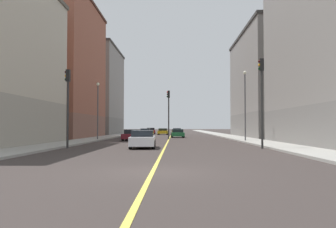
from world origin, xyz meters
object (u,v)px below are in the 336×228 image
(traffic_light_median_far, at_px, (169,108))
(street_lamp_left_near, at_px, (245,98))
(car_blue, at_px, (177,131))
(car_silver, at_px, (145,132))
(building_right_midblock, at_px, (56,70))
(traffic_light_right_near, at_px, (68,97))
(building_right_distant, at_px, (92,92))
(car_green, at_px, (177,133))
(traffic_light_left_near, at_px, (262,91))
(street_lamp_right_near, at_px, (98,104))
(car_white, at_px, (143,139))
(car_maroon, at_px, (132,135))
(building_left_mid, at_px, (276,85))
(car_red, at_px, (151,131))
(car_yellow, at_px, (163,132))

(traffic_light_median_far, height_order, street_lamp_left_near, street_lamp_left_near)
(car_blue, distance_m, car_silver, 14.29)
(building_right_midblock, bearing_deg, traffic_light_right_near, -69.06)
(building_right_distant, bearing_deg, car_green, -47.76)
(traffic_light_left_near, bearing_deg, street_lamp_right_near, 136.28)
(car_white, relative_size, car_silver, 1.01)
(building_right_midblock, relative_size, car_maroon, 4.87)
(building_left_mid, xyz_separation_m, car_green, (-15.04, -1.85, -7.35))
(traffic_light_left_near, bearing_deg, car_green, 103.28)
(car_blue, xyz_separation_m, car_maroon, (-5.41, -31.04, -0.00))
(building_right_midblock, distance_m, traffic_light_left_near, 33.47)
(building_left_mid, xyz_separation_m, building_right_distant, (-32.36, 17.22, 0.74))
(traffic_light_left_near, relative_size, car_red, 1.48)
(traffic_light_right_near, relative_size, car_maroon, 1.49)
(building_right_midblock, height_order, car_green, building_right_midblock)
(traffic_light_median_far, bearing_deg, street_lamp_right_near, -155.59)
(building_right_midblock, xyz_separation_m, car_blue, (17.34, 22.63, -9.07))
(building_right_distant, xyz_separation_m, traffic_light_right_near, (8.91, -44.92, -4.86))
(building_left_mid, relative_size, building_right_distant, 1.21)
(traffic_light_left_near, xyz_separation_m, car_silver, (-11.43, 32.67, -3.63))
(car_maroon, bearing_deg, car_white, -79.72)
(street_lamp_right_near, distance_m, car_blue, 32.70)
(traffic_light_median_far, bearing_deg, car_white, -95.10)
(street_lamp_left_near, xyz_separation_m, street_lamp_right_near, (-16.50, 3.37, -0.42))
(car_yellow, bearing_deg, car_green, -81.32)
(building_right_midblock, relative_size, traffic_light_median_far, 3.13)
(traffic_light_median_far, relative_size, car_blue, 1.46)
(car_red, bearing_deg, car_green, -77.00)
(traffic_light_median_far, relative_size, car_white, 1.37)
(building_right_midblock, height_order, car_red, building_right_midblock)
(car_green, bearing_deg, traffic_light_right_near, -108.00)
(car_yellow, bearing_deg, building_right_midblock, -125.18)
(traffic_light_median_far, height_order, car_silver, traffic_light_median_far)
(car_yellow, bearing_deg, building_right_distant, 176.13)
(building_right_distant, xyz_separation_m, car_white, (14.53, -44.39, -8.03))
(traffic_light_left_near, relative_size, street_lamp_right_near, 1.01)
(car_red, height_order, car_yellow, car_red)
(car_blue, relative_size, car_yellow, 1.04)
(traffic_light_left_near, xyz_separation_m, traffic_light_right_near, (-14.50, -0.00, -0.44))
(building_right_distant, bearing_deg, car_maroon, -68.34)
(building_left_mid, distance_m, car_maroon, 25.21)
(traffic_light_median_far, bearing_deg, car_blue, 87.49)
(car_green, distance_m, car_white, 25.48)
(street_lamp_left_near, relative_size, car_green, 1.83)
(traffic_light_left_near, distance_m, car_silver, 34.81)
(street_lamp_left_near, xyz_separation_m, car_green, (-7.12, 14.41, -4.02))
(traffic_light_left_near, bearing_deg, traffic_light_median_far, 111.43)
(car_red, distance_m, car_yellow, 6.68)
(building_right_distant, xyz_separation_m, car_yellow, (14.55, -0.99, -8.08))
(car_white, distance_m, car_maroon, 14.59)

